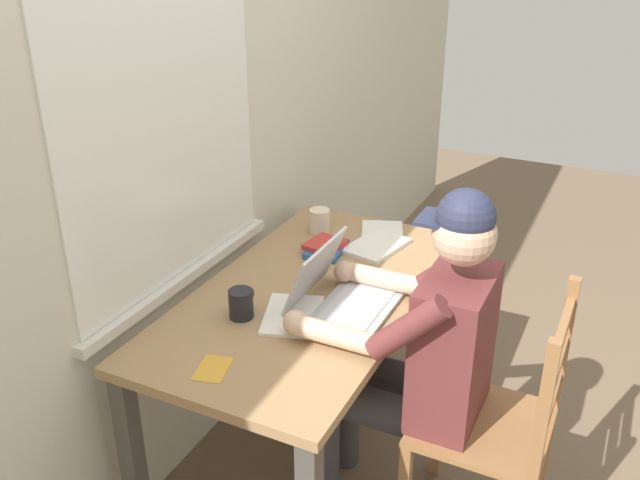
{
  "coord_description": "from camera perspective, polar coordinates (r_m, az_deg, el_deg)",
  "views": [
    {
      "loc": [
        -1.92,
        -0.97,
        1.94
      ],
      "look_at": [
        -0.03,
        -0.05,
        0.95
      ],
      "focal_mm": 39.0,
      "sensor_mm": 36.0,
      "label": 1
    }
  ],
  "objects": [
    {
      "name": "paper_pile_back_corner",
      "position": [
        2.32,
        -2.26,
        -6.18
      ],
      "size": [
        0.31,
        0.26,
        0.01
      ],
      "primitive_type": "cube",
      "rotation": [
        0.0,
        0.0,
        0.34
      ],
      "color": "silver",
      "rests_on": "desk"
    },
    {
      "name": "computer_mouse",
      "position": [
        2.55,
        4.63,
        -2.85
      ],
      "size": [
        0.06,
        0.1,
        0.03
      ],
      "primitive_type": "ellipsoid",
      "color": "#ADAFB2",
      "rests_on": "desk"
    },
    {
      "name": "coffee_mug_white",
      "position": [
        2.9,
        -0.03,
        1.62
      ],
      "size": [
        0.12,
        0.08,
        0.1
      ],
      "color": "beige",
      "rests_on": "desk"
    },
    {
      "name": "book_stack_main",
      "position": [
        2.74,
        0.49,
        -0.59
      ],
      "size": [
        0.21,
        0.16,
        0.04
      ],
      "color": "#2D5B9E",
      "rests_on": "desk"
    },
    {
      "name": "ground_plane",
      "position": [
        2.9,
        -0.67,
        -16.73
      ],
      "size": [
        8.0,
        8.0,
        0.0
      ],
      "primitive_type": "plane",
      "color": "brown"
    },
    {
      "name": "paper_pile_near_laptop",
      "position": [
        2.91,
        5.13,
        0.55
      ],
      "size": [
        0.29,
        0.25,
        0.01
      ],
      "primitive_type": "cube",
      "rotation": [
        0.0,
        0.0,
        0.38
      ],
      "color": "white",
      "rests_on": "desk"
    },
    {
      "name": "laptop",
      "position": [
        2.36,
        1.68,
        -4.31
      ],
      "size": [
        0.33,
        0.31,
        0.22
      ],
      "color": "#ADAFB2",
      "rests_on": "desk"
    },
    {
      "name": "coffee_mug_dark",
      "position": [
        2.31,
        -6.47,
        -5.19
      ],
      "size": [
        0.12,
        0.08,
        0.1
      ],
      "color": "black",
      "rests_on": "desk"
    },
    {
      "name": "seated_person",
      "position": [
        2.28,
        8.28,
        -8.59
      ],
      "size": [
        0.5,
        0.6,
        1.24
      ],
      "color": "brown",
      "rests_on": "ground"
    },
    {
      "name": "paper_pile_side",
      "position": [
        2.78,
        4.64,
        -0.49
      ],
      "size": [
        0.29,
        0.22,
        0.02
      ],
      "primitive_type": "cube",
      "rotation": [
        0.0,
        0.0,
        -0.21
      ],
      "color": "white",
      "rests_on": "desk"
    },
    {
      "name": "landscape_photo_print",
      "position": [
        2.1,
        -8.78,
        -10.39
      ],
      "size": [
        0.15,
        0.12,
        0.0
      ],
      "primitive_type": "cube",
      "rotation": [
        0.0,
        0.0,
        0.24
      ],
      "color": "gold",
      "rests_on": "desk"
    },
    {
      "name": "desk",
      "position": [
        2.52,
        -0.74,
        -6.04
      ],
      "size": [
        1.39,
        0.74,
        0.73
      ],
      "color": "#9E7A51",
      "rests_on": "ground"
    },
    {
      "name": "wooden_chair",
      "position": [
        2.37,
        14.58,
        -14.54
      ],
      "size": [
        0.42,
        0.42,
        0.93
      ],
      "color": "olive",
      "rests_on": "ground"
    },
    {
      "name": "back_wall",
      "position": [
        2.47,
        -10.33,
        9.83
      ],
      "size": [
        6.0,
        0.08,
        2.6
      ],
      "color": "beige",
      "rests_on": "ground"
    }
  ]
}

